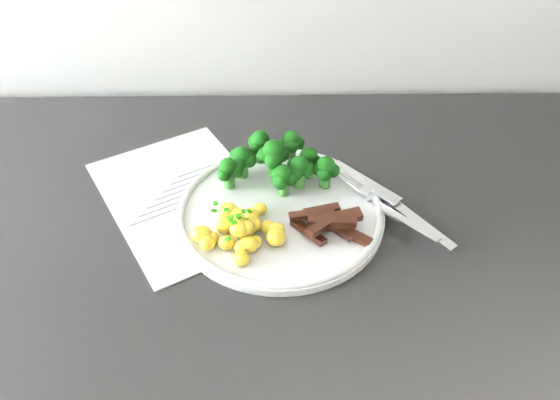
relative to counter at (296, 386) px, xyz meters
The scene contains 8 objects.
counter is the anchor object (origin of this frame).
recipe_paper 0.50m from the counter, 169.47° to the left, with size 0.33×0.36×0.00m.
plate 0.48m from the counter, 159.22° to the right, with size 0.29×0.29×0.02m.
broccoli 0.52m from the counter, 120.00° to the left, with size 0.18×0.11×0.07m.
potatoes 0.51m from the counter, 143.03° to the right, with size 0.12×0.11×0.04m.
beef_strips 0.50m from the counter, 56.26° to the right, with size 0.11×0.08×0.03m.
fork 0.50m from the counter, 10.21° to the right, with size 0.12×0.15×0.02m.
knife 0.50m from the counter, ahead, with size 0.16×0.19×0.02m.
Camera 1 is at (0.05, 1.06, 1.48)m, focal length 35.72 mm.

